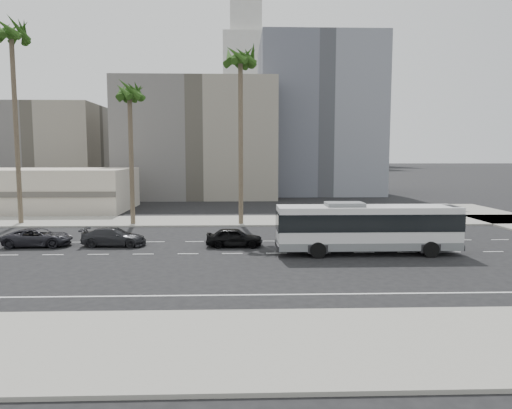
{
  "coord_description": "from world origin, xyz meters",
  "views": [
    {
      "loc": [
        -5.44,
        -31.21,
        6.64
      ],
      "look_at": [
        -4.27,
        4.0,
        2.92
      ],
      "focal_mm": 32.87,
      "sensor_mm": 36.0,
      "label": 1
    }
  ],
  "objects_px": {
    "palm_mid": "(130,96)",
    "car_a": "(234,237)",
    "car_c": "(38,237)",
    "palm_far": "(11,38)",
    "city_bus": "(367,227)",
    "car_b": "(114,237)",
    "palm_near": "(240,62)"
  },
  "relations": [
    {
      "from": "car_b",
      "to": "car_c",
      "type": "distance_m",
      "value": 5.5
    },
    {
      "from": "car_a",
      "to": "palm_mid",
      "type": "xyz_separation_m",
      "value": [
        -9.79,
        10.91,
        11.43
      ]
    },
    {
      "from": "car_a",
      "to": "car_c",
      "type": "relative_size",
      "value": 0.86
    },
    {
      "from": "city_bus",
      "to": "car_b",
      "type": "xyz_separation_m",
      "value": [
        -17.85,
        3.28,
        -1.16
      ]
    },
    {
      "from": "car_a",
      "to": "palm_far",
      "type": "height_order",
      "value": "palm_far"
    },
    {
      "from": "car_c",
      "to": "palm_far",
      "type": "bearing_deg",
      "value": 27.38
    },
    {
      "from": "palm_near",
      "to": "palm_mid",
      "type": "bearing_deg",
      "value": 178.51
    },
    {
      "from": "city_bus",
      "to": "palm_far",
      "type": "distance_m",
      "value": 36.5
    },
    {
      "from": "city_bus",
      "to": "car_a",
      "type": "xyz_separation_m",
      "value": [
        -9.0,
        2.66,
        -1.14
      ]
    },
    {
      "from": "palm_near",
      "to": "palm_far",
      "type": "xyz_separation_m",
      "value": [
        -21.18,
        1.11,
        2.25
      ]
    },
    {
      "from": "car_b",
      "to": "palm_mid",
      "type": "relative_size",
      "value": 0.34
    },
    {
      "from": "palm_mid",
      "to": "car_a",
      "type": "bearing_deg",
      "value": -48.1
    },
    {
      "from": "city_bus",
      "to": "car_a",
      "type": "relative_size",
      "value": 2.98
    },
    {
      "from": "palm_near",
      "to": "car_a",
      "type": "bearing_deg",
      "value": -92.69
    },
    {
      "from": "car_b",
      "to": "car_a",
      "type": "bearing_deg",
      "value": -90.48
    },
    {
      "from": "city_bus",
      "to": "car_a",
      "type": "bearing_deg",
      "value": 163.5
    },
    {
      "from": "palm_near",
      "to": "city_bus",
      "type": "bearing_deg",
      "value": -57.4
    },
    {
      "from": "car_c",
      "to": "palm_far",
      "type": "distance_m",
      "value": 21.08
    },
    {
      "from": "car_a",
      "to": "palm_near",
      "type": "bearing_deg",
      "value": -1.55
    },
    {
      "from": "car_b",
      "to": "palm_far",
      "type": "height_order",
      "value": "palm_far"
    },
    {
      "from": "car_b",
      "to": "palm_near",
      "type": "distance_m",
      "value": 19.96
    },
    {
      "from": "car_b",
      "to": "palm_far",
      "type": "distance_m",
      "value": 23.34
    },
    {
      "from": "city_bus",
      "to": "palm_near",
      "type": "xyz_separation_m",
      "value": [
        -8.5,
        13.3,
        13.35
      ]
    },
    {
      "from": "car_a",
      "to": "palm_mid",
      "type": "relative_size",
      "value": 0.3
    },
    {
      "from": "palm_mid",
      "to": "palm_far",
      "type": "distance_m",
      "value": 12.15
    },
    {
      "from": "city_bus",
      "to": "palm_mid",
      "type": "distance_m",
      "value": 25.36
    },
    {
      "from": "car_c",
      "to": "palm_mid",
      "type": "xyz_separation_m",
      "value": [
        4.56,
        10.25,
        11.46
      ]
    },
    {
      "from": "city_bus",
      "to": "car_c",
      "type": "bearing_deg",
      "value": 171.87
    },
    {
      "from": "city_bus",
      "to": "palm_near",
      "type": "relative_size",
      "value": 0.73
    },
    {
      "from": "palm_near",
      "to": "palm_far",
      "type": "height_order",
      "value": "palm_far"
    },
    {
      "from": "city_bus",
      "to": "car_c",
      "type": "height_order",
      "value": "city_bus"
    },
    {
      "from": "palm_near",
      "to": "palm_far",
      "type": "distance_m",
      "value": 21.33
    }
  ]
}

